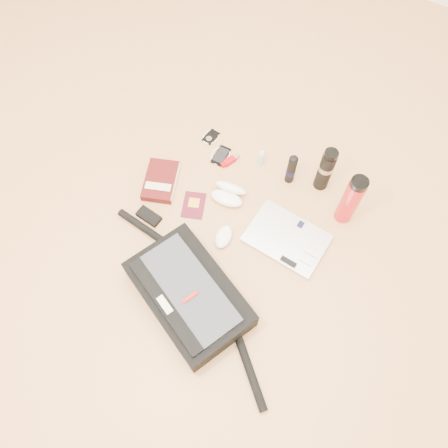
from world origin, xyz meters
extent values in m
plane|color=tan|center=(0.00, 0.00, 0.00)|extent=(4.00, 4.00, 0.00)
cube|color=black|center=(-0.01, -0.29, 0.06)|extent=(0.59, 0.49, 0.12)
cube|color=#2F3238|center=(-0.01, -0.30, 0.13)|extent=(0.50, 0.39, 0.01)
cube|color=black|center=(-0.05, -0.39, 0.13)|extent=(0.43, 0.23, 0.02)
cube|color=beige|center=(-0.05, -0.39, 0.13)|extent=(0.08, 0.06, 0.02)
cube|color=#B01000|center=(0.02, -0.31, 0.13)|extent=(0.04, 0.07, 0.02)
cylinder|color=black|center=(-0.33, -0.12, 0.02)|extent=(0.31, 0.07, 0.03)
cylinder|color=black|center=(0.34, -0.42, 0.02)|extent=(0.25, 0.23, 0.03)
cube|color=black|center=(-0.37, -0.05, 0.01)|extent=(0.12, 0.07, 0.02)
cube|color=silver|center=(0.22, 0.15, 0.01)|extent=(0.35, 0.26, 0.02)
cube|color=black|center=(0.25, 0.24, 0.02)|extent=(0.03, 0.03, 0.00)
cube|color=silver|center=(0.35, 0.13, 0.03)|extent=(0.06, 0.02, 0.01)
cube|color=white|center=(0.34, 0.09, 0.03)|extent=(0.06, 0.02, 0.01)
cube|color=black|center=(0.28, 0.05, 0.03)|extent=(0.07, 0.03, 0.01)
cube|color=#410B0B|center=(-0.42, 0.13, 0.02)|extent=(0.21, 0.25, 0.04)
cube|color=#F0E4BD|center=(-0.35, 0.15, 0.02)|extent=(0.08, 0.20, 0.03)
cube|color=beige|center=(-0.40, 0.09, 0.04)|extent=(0.13, 0.08, 0.00)
cube|color=#4D0D1C|center=(-0.22, 0.10, 0.00)|extent=(0.14, 0.16, 0.01)
cube|color=gold|center=(-0.23, 0.11, 0.01)|extent=(0.06, 0.06, 0.00)
ellipsoid|color=white|center=(-0.02, 0.02, 0.02)|extent=(0.08, 0.12, 0.04)
ellipsoid|color=white|center=(-0.10, 0.19, 0.02)|extent=(0.16, 0.09, 0.04)
ellipsoid|color=white|center=(-0.11, 0.24, 0.04)|extent=(0.16, 0.10, 0.09)
ellipsoid|color=black|center=(-0.13, 0.19, 0.03)|extent=(0.04, 0.03, 0.01)
ellipsoid|color=black|center=(-0.07, 0.20, 0.03)|extent=(0.04, 0.03, 0.01)
cylinder|color=black|center=(-0.10, 0.19, 0.03)|extent=(0.02, 0.01, 0.00)
cube|color=black|center=(-0.35, 0.47, 0.00)|extent=(0.06, 0.09, 0.01)
cylinder|color=#949497|center=(-0.35, 0.45, 0.01)|extent=(0.03, 0.03, 0.00)
torus|color=white|center=(-0.35, 0.47, 0.01)|extent=(0.08, 0.08, 0.01)
cube|color=black|center=(-0.25, 0.40, 0.00)|extent=(0.06, 0.11, 0.01)
cube|color=black|center=(-0.25, 0.40, 0.01)|extent=(0.05, 0.09, 0.00)
torus|color=white|center=(-0.25, 0.40, 0.01)|extent=(0.09, 0.09, 0.01)
cube|color=#AA0610|center=(-0.19, 0.38, 0.01)|extent=(0.05, 0.06, 0.03)
cube|color=#A5010C|center=(-0.21, 0.35, 0.01)|extent=(0.03, 0.03, 0.02)
cylinder|color=#A5A5A8|center=(-0.18, 0.42, 0.01)|extent=(0.03, 0.04, 0.02)
cylinder|color=#9EBDD0|center=(-0.06, 0.45, 0.04)|extent=(0.03, 0.03, 0.08)
cylinder|color=silver|center=(-0.06, 0.45, 0.08)|extent=(0.02, 0.02, 0.02)
cylinder|color=silver|center=(-0.06, 0.45, 0.09)|extent=(0.01, 0.01, 0.01)
cylinder|color=black|center=(0.10, 0.44, 0.09)|extent=(0.05, 0.05, 0.17)
cylinder|color=black|center=(0.10, 0.44, 0.07)|extent=(0.05, 0.05, 0.03)
ellipsoid|color=black|center=(0.10, 0.44, 0.17)|extent=(0.05, 0.05, 0.02)
cylinder|color=black|center=(0.24, 0.49, 0.12)|extent=(0.07, 0.07, 0.23)
cylinder|color=#949395|center=(0.24, 0.49, 0.14)|extent=(0.07, 0.07, 0.03)
cylinder|color=black|center=(0.24, 0.49, 0.24)|extent=(0.06, 0.06, 0.02)
cylinder|color=red|center=(0.39, 0.38, 0.13)|extent=(0.09, 0.09, 0.27)
cylinder|color=black|center=(0.39, 0.38, 0.28)|extent=(0.09, 0.09, 0.03)
camera|label=1|loc=(0.37, -0.67, 1.76)|focal=35.00mm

